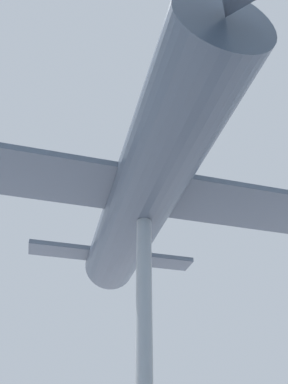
% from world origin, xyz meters
% --- Properties ---
extents(support_pylon_central, '(0.41, 0.41, 6.63)m').
position_xyz_m(support_pylon_central, '(0.00, 0.00, 3.32)').
color(support_pylon_central, '#999EA3').
rests_on(support_pylon_central, ground_plane).
extents(suspended_airplane, '(20.57, 12.93, 3.55)m').
position_xyz_m(suspended_airplane, '(-0.02, 0.26, 7.65)').
color(suspended_airplane, '#4C5666').
rests_on(suspended_airplane, support_pylon_central).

